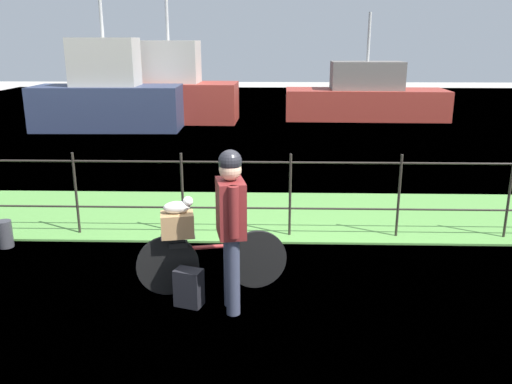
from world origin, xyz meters
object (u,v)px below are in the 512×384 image
(wooden_crate, at_px, (177,225))
(moored_boat_mid, at_px, (365,98))
(bicycle_main, at_px, (211,261))
(moored_boat_near, at_px, (107,97))
(mooring_bollard, at_px, (5,234))
(backpack_on_paving, at_px, (189,288))
(cyclist_person, at_px, (231,217))
(moored_boat_far, at_px, (170,92))
(terrier_dog, at_px, (179,206))

(wooden_crate, xyz_separation_m, moored_boat_mid, (4.26, 13.36, -0.07))
(bicycle_main, xyz_separation_m, moored_boat_near, (-4.36, 10.81, 0.65))
(bicycle_main, xyz_separation_m, mooring_bollard, (-2.91, 1.20, -0.17))
(backpack_on_paving, bearing_deg, cyclist_person, -170.35)
(bicycle_main, relative_size, cyclist_person, 0.97)
(cyclist_person, bearing_deg, moored_boat_near, 112.34)
(bicycle_main, xyz_separation_m, wooden_crate, (-0.34, -0.07, 0.45))
(moored_boat_near, distance_m, moored_boat_mid, 8.64)
(backpack_on_paving, bearing_deg, wooden_crate, -43.83)
(backpack_on_paving, xyz_separation_m, mooring_bollard, (-2.71, 1.54, -0.02))
(mooring_bollard, distance_m, moored_boat_mid, 13.89)
(cyclist_person, xyz_separation_m, mooring_bollard, (-3.16, 1.61, -0.82))
(cyclist_person, height_order, moored_boat_far, moored_boat_far)
(wooden_crate, bearing_deg, moored_boat_near, 110.24)
(wooden_crate, distance_m, backpack_on_paving, 0.67)
(bicycle_main, bearing_deg, moored_boat_far, 102.36)
(mooring_bollard, bearing_deg, cyclist_person, -26.98)
(bicycle_main, distance_m, terrier_dog, 0.73)
(backpack_on_paving, height_order, moored_boat_near, moored_boat_near)
(wooden_crate, height_order, moored_boat_far, moored_boat_far)
(bicycle_main, relative_size, wooden_crate, 4.75)
(moored_boat_far, bearing_deg, terrier_dog, -79.10)
(mooring_bollard, relative_size, moored_boat_mid, 0.07)
(wooden_crate, xyz_separation_m, moored_boat_far, (-2.40, 12.60, 0.17))
(moored_boat_near, bearing_deg, mooring_bollard, -81.44)
(moored_boat_near, bearing_deg, wooden_crate, -69.76)
(wooden_crate, xyz_separation_m, terrier_dog, (0.02, 0.00, 0.20))
(bicycle_main, xyz_separation_m, moored_boat_far, (-2.74, 12.53, 0.62))
(wooden_crate, relative_size, backpack_on_paving, 0.86)
(wooden_crate, height_order, terrier_dog, terrier_dog)
(moored_boat_near, bearing_deg, moored_boat_far, 46.82)
(moored_boat_mid, bearing_deg, mooring_bollard, -119.45)
(wooden_crate, bearing_deg, moored_boat_far, 100.79)
(backpack_on_paving, relative_size, moored_boat_far, 0.09)
(cyclist_person, distance_m, mooring_bollard, 3.64)
(wooden_crate, distance_m, moored_boat_near, 11.60)
(wooden_crate, relative_size, moored_boat_near, 0.08)
(cyclist_person, xyz_separation_m, moored_boat_far, (-3.00, 12.94, -0.03))
(moored_boat_near, bearing_deg, backpack_on_paving, -69.56)
(terrier_dog, height_order, backpack_on_paving, terrier_dog)
(bicycle_main, height_order, cyclist_person, cyclist_person)
(moored_boat_near, xyz_separation_m, moored_boat_far, (1.61, 1.72, -0.03))
(moored_boat_near, relative_size, moored_boat_far, 0.99)
(moored_boat_far, bearing_deg, cyclist_person, -76.95)
(wooden_crate, height_order, backpack_on_paving, wooden_crate)
(backpack_on_paving, bearing_deg, moored_boat_mid, -88.53)
(cyclist_person, height_order, moored_boat_mid, moored_boat_mid)
(bicycle_main, relative_size, mooring_bollard, 4.41)
(bicycle_main, distance_m, backpack_on_paving, 0.42)
(terrier_dog, bearing_deg, cyclist_person, -30.80)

